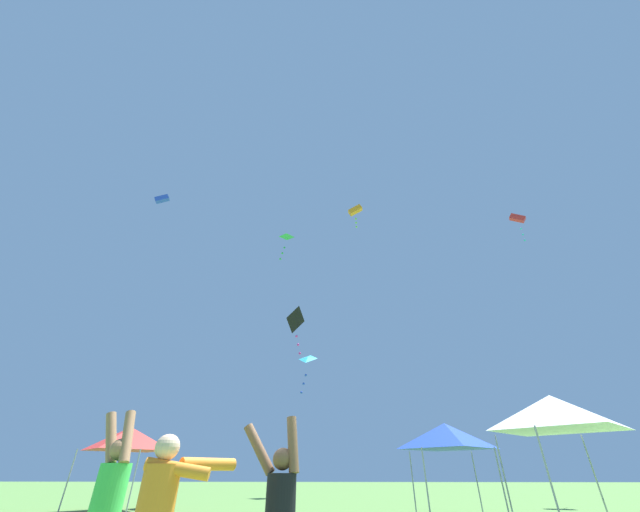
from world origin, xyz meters
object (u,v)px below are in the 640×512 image
Objects in this scene: person_watcher_green at (106,505)px; canopy_tent_blue at (446,436)px; kite_cyan_diamond at (308,360)px; kite_orange_box at (355,211)px; kite_black_diamond at (295,322)px; kite_blue_box at (162,199)px; canopy_tent_white at (555,412)px; canopy_tent_red at (128,439)px; kite_green_diamond at (286,237)px; kite_red_box at (518,219)px.

person_watcher_green is 0.67× the size of canopy_tent_blue.
kite_orange_box is at bearing -71.87° from kite_cyan_diamond.
kite_black_diamond is 1.75× the size of kite_blue_box.
canopy_tent_white is (9.67, 8.19, 1.96)m from person_watcher_green.
canopy_tent_blue is (6.83, 11.02, 1.50)m from person_watcher_green.
canopy_tent_red is 16.09m from kite_green_diamond.
canopy_tent_red is 1.23× the size of kite_red_box.
canopy_tent_blue is 2.31× the size of kite_blue_box.
canopy_tent_white is at bearing -41.82° from kite_green_diamond.
canopy_tent_blue is at bearing -16.22° from kite_orange_box.
person_watcher_green is 0.82× the size of kite_red_box.
canopy_tent_blue is at bearing -40.62° from kite_green_diamond.
person_watcher_green is 1.56× the size of kite_blue_box.
kite_green_diamond is (-10.63, 9.51, 13.70)m from canopy_tent_white.
kite_green_diamond is 18.58m from kite_red_box.
kite_orange_box is (16.66, -7.58, -7.93)m from kite_blue_box.
kite_cyan_diamond is (-3.46, 10.58, -5.82)m from kite_orange_box.
kite_blue_box is 19.29m from kite_cyan_diamond.
canopy_tent_blue is at bearing -18.48° from kite_black_diamond.
kite_orange_box is (3.94, 11.86, 13.41)m from person_watcher_green.
canopy_tent_red is at bearing 117.85° from person_watcher_green.
kite_blue_box is (-22.39, 11.25, 19.38)m from canopy_tent_white.
canopy_tent_white is 1.50× the size of kite_green_diamond.
kite_orange_box is at bearing -2.47° from canopy_tent_red.
kite_red_box is (17.48, 18.87, 17.70)m from person_watcher_green.
kite_green_diamond is 1.04× the size of kite_black_diamond.
kite_blue_box is 19.94m from kite_orange_box.
kite_red_box is (16.99, 5.74, 10.60)m from kite_black_diamond.
canopy_tent_red reaches higher than person_watcher_green.
kite_blue_box is at bearing 156.70° from canopy_tent_blue.
kite_red_box is 0.82× the size of kite_cyan_diamond.
kite_cyan_diamond is (-0.02, 9.30, 0.49)m from kite_black_diamond.
kite_black_diamond is 20.83m from kite_red_box.
canopy_tent_blue is 1.00× the size of kite_cyan_diamond.
canopy_tent_white is at bearing -57.17° from kite_cyan_diamond.
canopy_tent_white is 19.77m from kite_green_diamond.
kite_red_box reaches higher than canopy_tent_blue.
kite_green_diamond is 1.82× the size of kite_blue_box.
kite_red_box reaches higher than canopy_tent_white.
canopy_tent_white is at bearing -28.34° from kite_black_diamond.
canopy_tent_blue is at bearing 58.23° from person_watcher_green.
kite_red_box is at bearing 36.40° from canopy_tent_blue.
person_watcher_green is 0.89× the size of kite_black_diamond.
kite_green_diamond is at bearing -8.42° from kite_blue_box.
kite_green_diamond is 7.94m from kite_orange_box.
kite_orange_box reaches higher than person_watcher_green.
canopy_tent_blue is 14.42m from kite_cyan_diamond.
canopy_tent_red is 21.94m from kite_blue_box.
canopy_tent_red is at bearing -135.87° from kite_green_diamond.
person_watcher_green is 0.66× the size of canopy_tent_red.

